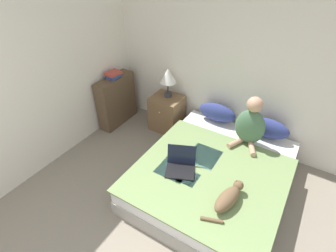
# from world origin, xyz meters

# --- Properties ---
(wall_back) EXTENTS (5.09, 0.05, 2.55)m
(wall_back) POSITION_xyz_m (0.00, 3.44, 1.27)
(wall_back) COLOR silver
(wall_back) RESTS_ON ground_plane
(wall_side) EXTENTS (0.05, 4.41, 2.55)m
(wall_side) POSITION_xyz_m (-2.07, 1.71, 1.27)
(wall_side) COLOR silver
(wall_side) RESTS_ON ground_plane
(bed) EXTENTS (1.70, 2.02, 0.39)m
(bed) POSITION_xyz_m (0.11, 2.35, 0.19)
(bed) COLOR #9E998E
(bed) RESTS_ON ground_plane
(pillow_near) EXTENTS (0.56, 0.20, 0.28)m
(pillow_near) POSITION_xyz_m (-0.26, 3.24, 0.53)
(pillow_near) COLOR navy
(pillow_near) RESTS_ON bed
(pillow_far) EXTENTS (0.56, 0.20, 0.28)m
(pillow_far) POSITION_xyz_m (0.48, 3.24, 0.53)
(pillow_far) COLOR navy
(pillow_far) RESTS_ON bed
(person_sitting) EXTENTS (0.39, 0.38, 0.68)m
(person_sitting) POSITION_xyz_m (0.29, 2.98, 0.67)
(person_sitting) COLOR #476B4C
(person_sitting) RESTS_ON bed
(cat_tabby) EXTENTS (0.27, 0.58, 0.17)m
(cat_tabby) POSITION_xyz_m (0.44, 1.89, 0.47)
(cat_tabby) COLOR brown
(cat_tabby) RESTS_ON bed
(laptop_open) EXTENTS (0.43, 0.42, 0.26)m
(laptop_open) POSITION_xyz_m (-0.22, 2.07, 0.44)
(laptop_open) COLOR black
(laptop_open) RESTS_ON bed
(nightstand) EXTENTS (0.48, 0.44, 0.58)m
(nightstand) POSITION_xyz_m (-1.08, 3.15, 0.29)
(nightstand) COLOR brown
(nightstand) RESTS_ON ground_plane
(table_lamp) EXTENTS (0.26, 0.26, 0.47)m
(table_lamp) POSITION_xyz_m (-1.09, 3.20, 0.92)
(table_lamp) COLOR #38383D
(table_lamp) RESTS_ON nightstand
(bookshelf) EXTENTS (0.23, 0.73, 0.83)m
(bookshelf) POSITION_xyz_m (-1.90, 2.88, 0.41)
(bookshelf) COLOR brown
(bookshelf) RESTS_ON ground_plane
(book_stack_top) EXTENTS (0.21, 0.25, 0.10)m
(book_stack_top) POSITION_xyz_m (-1.90, 2.88, 0.88)
(book_stack_top) COLOR #334C8E
(book_stack_top) RESTS_ON bookshelf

